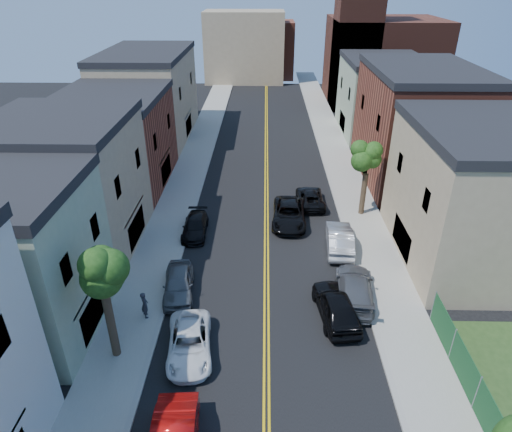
# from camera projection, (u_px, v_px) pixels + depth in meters

# --- Properties ---
(sidewalk_left) EXTENTS (3.20, 100.00, 0.15)m
(sidewalk_left) POSITION_uv_depth(u_px,v_px,m) (190.00, 167.00, 46.45)
(sidewalk_left) COLOR gray
(sidewalk_left) RESTS_ON ground
(sidewalk_right) EXTENTS (3.20, 100.00, 0.15)m
(sidewalk_right) POSITION_uv_depth(u_px,v_px,m) (343.00, 168.00, 46.17)
(sidewalk_right) COLOR gray
(sidewalk_right) RESTS_ON ground
(curb_left) EXTENTS (0.30, 100.00, 0.15)m
(curb_left) POSITION_uv_depth(u_px,v_px,m) (207.00, 167.00, 46.42)
(curb_left) COLOR gray
(curb_left) RESTS_ON ground
(curb_right) EXTENTS (0.30, 100.00, 0.15)m
(curb_right) POSITION_uv_depth(u_px,v_px,m) (326.00, 168.00, 46.20)
(curb_right) COLOR gray
(curb_right) RESTS_ON ground
(bldg_left_palegrn) EXTENTS (9.00, 8.00, 8.50)m
(bldg_left_palegrn) POSITION_uv_depth(u_px,v_px,m) (1.00, 266.00, 23.50)
(bldg_left_palegrn) COLOR gray
(bldg_left_palegrn) RESTS_ON ground
(bldg_left_tan_near) EXTENTS (9.00, 10.00, 9.00)m
(bldg_left_tan_near) POSITION_uv_depth(u_px,v_px,m) (67.00, 189.00, 31.28)
(bldg_left_tan_near) COLOR #998466
(bldg_left_tan_near) RESTS_ON ground
(bldg_left_brick) EXTENTS (9.00, 12.00, 8.00)m
(bldg_left_brick) POSITION_uv_depth(u_px,v_px,m) (115.00, 143.00, 41.17)
(bldg_left_brick) COLOR brown
(bldg_left_brick) RESTS_ON ground
(bldg_left_tan_far) EXTENTS (9.00, 16.00, 9.50)m
(bldg_left_tan_far) POSITION_uv_depth(u_px,v_px,m) (149.00, 98.00, 53.09)
(bldg_left_tan_far) COLOR #998466
(bldg_left_tan_far) RESTS_ON ground
(bldg_right_tan) EXTENTS (9.00, 12.00, 9.00)m
(bldg_right_tan) POSITION_uv_depth(u_px,v_px,m) (476.00, 199.00, 29.90)
(bldg_right_tan) COLOR #998466
(bldg_right_tan) RESTS_ON ground
(bldg_right_brick) EXTENTS (9.00, 14.00, 10.00)m
(bldg_right_brick) POSITION_uv_depth(u_px,v_px,m) (416.00, 128.00, 41.95)
(bldg_right_brick) COLOR brown
(bldg_right_brick) RESTS_ON ground
(bldg_right_palegrn) EXTENTS (9.00, 12.00, 8.50)m
(bldg_right_palegrn) POSITION_uv_depth(u_px,v_px,m) (381.00, 99.00, 54.59)
(bldg_right_palegrn) COLOR gray
(bldg_right_palegrn) RESTS_ON ground
(church) EXTENTS (16.20, 14.20, 22.60)m
(church) POSITION_uv_depth(u_px,v_px,m) (377.00, 53.00, 66.34)
(church) COLOR #4C2319
(church) RESTS_ON ground
(backdrop_left) EXTENTS (14.00, 8.00, 12.00)m
(backdrop_left) POSITION_uv_depth(u_px,v_px,m) (244.00, 47.00, 80.40)
(backdrop_left) COLOR #998466
(backdrop_left) RESTS_ON ground
(backdrop_center) EXTENTS (10.00, 8.00, 10.00)m
(backdrop_center) POSITION_uv_depth(u_px,v_px,m) (267.00, 50.00, 84.31)
(backdrop_center) COLOR brown
(backdrop_center) RESTS_ON ground
(fence_right) EXTENTS (0.04, 15.00, 1.90)m
(fence_right) POSITION_uv_depth(u_px,v_px,m) (491.00, 423.00, 18.89)
(fence_right) COLOR #143F1E
(fence_right) RESTS_ON sidewalk_right
(tree_left_mid) EXTENTS (5.20, 5.20, 9.29)m
(tree_left_mid) POSITION_uv_depth(u_px,v_px,m) (97.00, 251.00, 20.52)
(tree_left_mid) COLOR #312218
(tree_left_mid) RESTS_ON sidewalk_left
(tree_right_far) EXTENTS (4.40, 4.40, 8.03)m
(tree_right_far) POSITION_uv_depth(u_px,v_px,m) (369.00, 149.00, 34.68)
(tree_right_far) COLOR #312218
(tree_right_far) RESTS_ON sidewalk_right
(white_pickup) EXTENTS (2.84, 5.13, 1.36)m
(white_pickup) POSITION_uv_depth(u_px,v_px,m) (190.00, 343.00, 23.52)
(white_pickup) COLOR white
(white_pickup) RESTS_ON ground
(grey_car_left) EXTENTS (2.35, 4.71, 1.54)m
(grey_car_left) POSITION_uv_depth(u_px,v_px,m) (178.00, 283.00, 27.87)
(grey_car_left) COLOR #55595C
(grey_car_left) RESTS_ON ground
(black_car_left) EXTENTS (1.87, 4.45, 1.28)m
(black_car_left) POSITION_uv_depth(u_px,v_px,m) (195.00, 226.00, 34.39)
(black_car_left) COLOR black
(black_car_left) RESTS_ON ground
(grey_car_right) EXTENTS (2.89, 5.72, 1.59)m
(grey_car_right) POSITION_uv_depth(u_px,v_px,m) (355.00, 288.00, 27.43)
(grey_car_right) COLOR #515358
(grey_car_right) RESTS_ON ground
(black_car_right) EXTENTS (2.64, 5.23, 1.71)m
(black_car_right) POSITION_uv_depth(u_px,v_px,m) (336.00, 306.00, 25.89)
(black_car_right) COLOR black
(black_car_right) RESTS_ON ground
(silver_car_right) EXTENTS (2.13, 5.19, 1.67)m
(silver_car_right) POSITION_uv_depth(u_px,v_px,m) (340.00, 239.00, 32.42)
(silver_car_right) COLOR #B8BBC1
(silver_car_right) RESTS_ON ground
(dark_car_right_far) EXTENTS (2.36, 4.86, 1.33)m
(dark_car_right_far) POSITION_uv_depth(u_px,v_px,m) (310.00, 198.00, 38.74)
(dark_car_right_far) COLOR black
(dark_car_right_far) RESTS_ON ground
(black_suv_lane) EXTENTS (2.96, 5.83, 1.58)m
(black_suv_lane) POSITION_uv_depth(u_px,v_px,m) (289.00, 214.00, 35.85)
(black_suv_lane) COLOR black
(black_suv_lane) RESTS_ON ground
(pedestrian_left) EXTENTS (0.62, 0.73, 1.70)m
(pedestrian_left) POSITION_uv_depth(u_px,v_px,m) (145.00, 305.00, 25.74)
(pedestrian_left) COLOR #27262E
(pedestrian_left) RESTS_ON sidewalk_left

